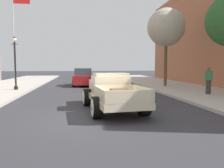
# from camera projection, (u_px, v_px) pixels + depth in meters

# --- Properties ---
(ground_plane) EXTENTS (140.00, 140.00, 0.00)m
(ground_plane) POSITION_uv_depth(u_px,v_px,m) (105.00, 118.00, 8.25)
(ground_plane) COLOR #333338
(hotrod_truck_cream) EXTENTS (2.50, 5.05, 1.58)m
(hotrod_truck_cream) POSITION_uv_depth(u_px,v_px,m) (111.00, 92.00, 9.91)
(hotrod_truck_cream) COLOR beige
(hotrod_truck_cream) RESTS_ON ground
(car_background_red) EXTENTS (2.02, 4.38, 1.65)m
(car_background_red) POSITION_uv_depth(u_px,v_px,m) (83.00, 78.00, 21.34)
(car_background_red) COLOR #AD1E1E
(car_background_red) RESTS_ON ground
(pedestrian_sidewalk_right) EXTENTS (0.53, 0.22, 1.65)m
(pedestrian_sidewalk_right) POSITION_uv_depth(u_px,v_px,m) (209.00, 79.00, 13.92)
(pedestrian_sidewalk_right) COLOR #333338
(pedestrian_sidewalk_right) RESTS_ON sidewalk_right
(street_lamp_far) EXTENTS (0.50, 0.32, 3.85)m
(street_lamp_far) POSITION_uv_depth(u_px,v_px,m) (15.00, 59.00, 16.38)
(street_lamp_far) COLOR black
(street_lamp_far) RESTS_ON sidewalk_left
(flagpole) EXTENTS (1.74, 0.16, 9.16)m
(flagpole) POSITION_uv_depth(u_px,v_px,m) (16.00, 26.00, 22.49)
(flagpole) COLOR #B2B2B7
(flagpole) RESTS_ON sidewalk_left
(street_tree_second) EXTENTS (3.20, 3.20, 6.57)m
(street_tree_second) POSITION_uv_depth(u_px,v_px,m) (166.00, 28.00, 19.12)
(street_tree_second) COLOR brown
(street_tree_second) RESTS_ON sidewalk_right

